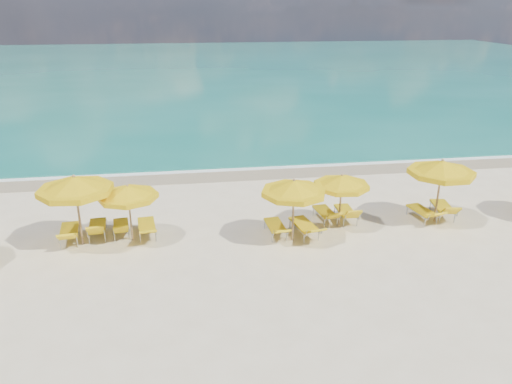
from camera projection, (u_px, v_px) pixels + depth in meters
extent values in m
plane|color=beige|center=(262.00, 238.00, 17.83)|extent=(120.00, 120.00, 0.00)
cube|color=#136A5B|center=(201.00, 69.00, 62.15)|extent=(120.00, 80.00, 0.30)
cube|color=tan|center=(238.00, 172.00, 24.67)|extent=(120.00, 2.60, 0.01)
cube|color=white|center=(237.00, 167.00, 25.40)|extent=(120.00, 1.20, 0.03)
cube|color=white|center=(131.00, 130.00, 32.70)|extent=(14.00, 0.36, 0.05)
cube|color=white|center=(312.00, 104.00, 41.09)|extent=(18.00, 0.30, 0.05)
cylinder|color=#A57F52|center=(79.00, 212.00, 16.95)|extent=(0.08, 0.08, 2.46)
cone|color=#E6BB0B|center=(75.00, 183.00, 16.58)|extent=(3.14, 3.14, 0.49)
cylinder|color=#E6BB0B|center=(76.00, 190.00, 16.66)|extent=(3.17, 3.17, 0.20)
sphere|color=#A57F52|center=(74.00, 176.00, 16.49)|extent=(0.11, 0.11, 0.11)
cylinder|color=#A57F52|center=(130.00, 214.00, 17.34)|extent=(0.06, 0.06, 2.02)
cone|color=#E6BB0B|center=(128.00, 191.00, 17.04)|extent=(2.12, 2.12, 0.40)
cylinder|color=#E6BB0B|center=(128.00, 197.00, 17.11)|extent=(2.14, 2.14, 0.16)
sphere|color=#A57F52|center=(127.00, 186.00, 16.96)|extent=(0.09, 0.09, 0.09)
cylinder|color=#A57F52|center=(293.00, 211.00, 17.29)|extent=(0.07, 0.07, 2.21)
cone|color=#E6BB0B|center=(294.00, 186.00, 16.96)|extent=(2.41, 2.41, 0.44)
cylinder|color=#E6BB0B|center=(294.00, 192.00, 17.03)|extent=(2.43, 2.43, 0.18)
sphere|color=#A57F52|center=(294.00, 180.00, 16.87)|extent=(0.10, 0.10, 0.10)
cylinder|color=#A57F52|center=(340.00, 202.00, 18.41)|extent=(0.06, 0.06, 1.99)
cone|color=#E6BB0B|center=(342.00, 180.00, 18.11)|extent=(2.55, 2.55, 0.40)
cylinder|color=#E6BB0B|center=(341.00, 186.00, 18.18)|extent=(2.58, 2.58, 0.16)
sphere|color=#A57F52|center=(342.00, 175.00, 18.04)|extent=(0.09, 0.09, 0.09)
cylinder|color=#A57F52|center=(438.00, 192.00, 18.77)|extent=(0.07, 0.07, 2.41)
cone|color=#E6BB0B|center=(442.00, 167.00, 18.40)|extent=(3.24, 3.24, 0.48)
cylinder|color=#E6BB0B|center=(441.00, 173.00, 18.49)|extent=(3.27, 3.27, 0.19)
sphere|color=#A57F52|center=(443.00, 160.00, 18.32)|extent=(0.11, 0.11, 0.11)
cube|color=yellow|center=(69.00, 230.00, 17.57)|extent=(0.76, 1.40, 0.08)
cube|color=yellow|center=(67.00, 237.00, 16.67)|extent=(0.66, 0.64, 0.42)
cube|color=yellow|center=(97.00, 226.00, 17.93)|extent=(0.69, 1.34, 0.08)
cube|color=yellow|center=(95.00, 230.00, 17.08)|extent=(0.62, 0.54, 0.48)
cube|color=yellow|center=(121.00, 225.00, 18.06)|extent=(0.66, 1.23, 0.07)
cube|color=yellow|center=(121.00, 229.00, 17.28)|extent=(0.58, 0.52, 0.43)
cube|color=yellow|center=(147.00, 225.00, 17.99)|extent=(0.73, 1.37, 0.08)
cube|color=yellow|center=(148.00, 232.00, 17.11)|extent=(0.65, 0.65, 0.35)
cube|color=yellow|center=(275.00, 225.00, 18.02)|extent=(0.65, 1.30, 0.08)
cube|color=yellow|center=(282.00, 232.00, 17.16)|extent=(0.60, 0.60, 0.35)
cube|color=yellow|center=(303.00, 224.00, 18.01)|extent=(0.86, 1.46, 0.08)
cube|color=yellow|center=(315.00, 231.00, 17.10)|extent=(0.71, 0.71, 0.38)
cube|color=yellow|center=(325.00, 211.00, 19.17)|extent=(0.69, 1.31, 0.08)
cube|color=yellow|center=(334.00, 216.00, 18.33)|extent=(0.61, 0.57, 0.42)
cube|color=yellow|center=(345.00, 211.00, 19.23)|extent=(0.58, 1.28, 0.08)
cube|color=yellow|center=(353.00, 214.00, 18.37)|extent=(0.57, 0.49, 0.48)
cube|color=yellow|center=(421.00, 210.00, 19.29)|extent=(0.77, 1.34, 0.08)
cube|color=yellow|center=(436.00, 215.00, 18.45)|extent=(0.65, 0.63, 0.38)
cube|color=yellow|center=(442.00, 206.00, 19.59)|extent=(0.84, 1.44, 0.08)
cube|color=yellow|center=(451.00, 211.00, 18.66)|extent=(0.69, 0.65, 0.46)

